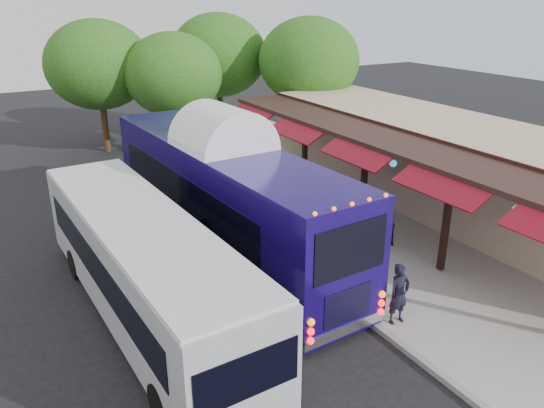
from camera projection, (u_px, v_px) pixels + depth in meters
ground at (345, 307)px, 15.30m from camera, size 90.00×90.00×0.00m
sidewalk at (385, 222)px, 20.82m from camera, size 10.00×40.00×0.15m
curb at (277, 250)px, 18.53m from camera, size 0.20×40.00×0.16m
station_shelter at (452, 166)px, 21.75m from camera, size 8.15×20.00×3.60m
coach_bus at (225, 193)px, 17.79m from camera, size 3.42×12.91×4.09m
city_bus at (143, 264)px, 14.21m from camera, size 2.94×11.36×3.03m
ped_a at (399, 294)px, 14.03m from camera, size 0.63×0.41×1.72m
ped_b at (385, 223)px, 18.37m from camera, size 0.93×0.78×1.73m
ped_c at (332, 200)px, 20.56m from camera, size 1.04×0.88×1.66m
ped_d at (198, 151)px, 26.82m from camera, size 1.17×0.71×1.78m
sign_board at (342, 223)px, 18.50m from camera, size 0.08×0.55×1.20m
tree_left at (173, 75)px, 28.29m from camera, size 5.22×5.22×6.69m
tree_mid at (218, 55)px, 32.15m from camera, size 5.87×5.87×7.51m
tree_right at (309, 61)px, 30.22m from camera, size 5.76×5.76×7.38m
tree_far at (98, 65)px, 28.88m from camera, size 5.70×5.70×7.30m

